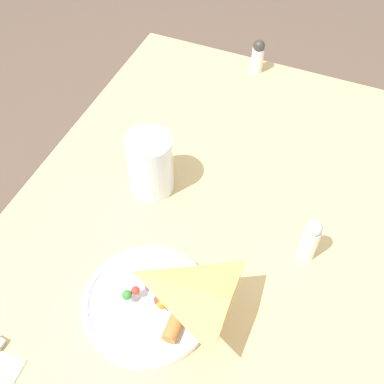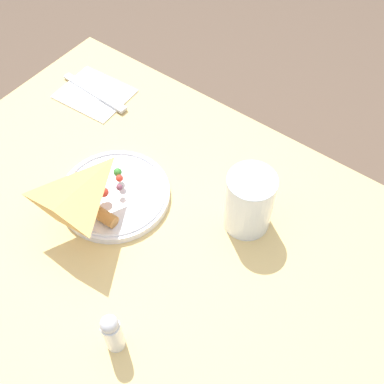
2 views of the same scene
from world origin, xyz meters
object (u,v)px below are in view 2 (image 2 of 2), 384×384
Objects in this scene: dining_table at (171,279)px; milk_glass at (249,203)px; butter_knife at (97,94)px; plate_pizza at (115,192)px; salt_shaker at (112,332)px; napkin_folded at (95,94)px.

dining_table is 0.24m from milk_glass.
plate_pizza is at bearing 142.83° from butter_knife.
napkin_folded is at bearing -43.11° from salt_shaker.
plate_pizza is 0.29m from salt_shaker.
napkin_folded is (0.39, -0.22, 0.12)m from dining_table.
butter_knife is at bearing -43.73° from salt_shaker.
dining_table is at bearing -78.23° from salt_shaker.
plate_pizza is 0.26m from milk_glass.
napkin_folded is 0.59m from salt_shaker.
dining_table is at bearing 150.85° from napkin_folded.
plate_pizza is at bearing 141.44° from napkin_folded.
dining_table is 8.69× the size of milk_glass.
dining_table is 0.25m from salt_shaker.
milk_glass is 1.29× the size of salt_shaker.
plate_pizza is 1.09× the size of butter_knife.
butter_knife is at bearing -10.35° from milk_glass.
dining_table is 6.76× the size of napkin_folded.
plate_pizza is 0.30m from napkin_folded.
dining_table is at bearing 60.03° from milk_glass.
plate_pizza reaches higher than dining_table.
plate_pizza is at bearing 23.70° from milk_glass.
salt_shaker is at bearing 101.77° from dining_table.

